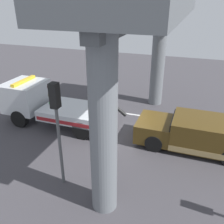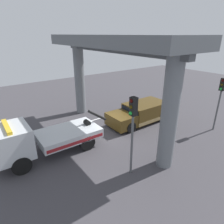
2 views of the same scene
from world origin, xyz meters
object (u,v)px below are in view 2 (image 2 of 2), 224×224
Objects in this scene: tow_truck_white at (37,139)px; traffic_light_far at (133,120)px; towed_van_green at (140,113)px; traffic_light_near at (221,93)px.

traffic_light_far is at bearing 128.20° from tow_truck_white.
towed_van_green is 6.05m from traffic_light_near.
traffic_light_far is at bearing 0.00° from traffic_light_near.
tow_truck_white is 5.85m from traffic_light_far.
tow_truck_white is 8.33m from towed_van_green.
towed_van_green is 6.93m from traffic_light_far.
traffic_light_near is (-3.61, 4.35, 2.15)m from towed_van_green.
tow_truck_white is 1.81× the size of traffic_light_near.
towed_van_green is at bearing 179.97° from tow_truck_white.
traffic_light_far reaches higher than traffic_light_near.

